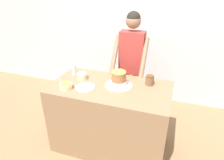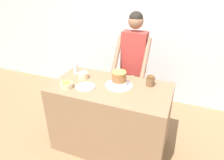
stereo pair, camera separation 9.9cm
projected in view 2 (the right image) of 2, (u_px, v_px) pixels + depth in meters
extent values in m
cube|color=silver|center=(142.00, 31.00, 3.57)|extent=(10.00, 0.05, 2.60)
cube|color=#8C6B4C|center=(111.00, 117.00, 2.68)|extent=(1.49, 0.79, 0.94)
cylinder|color=#2D2D38|center=(127.00, 95.00, 3.29)|extent=(0.11, 0.11, 0.84)
cylinder|color=#2D2D38|center=(137.00, 97.00, 3.24)|extent=(0.11, 0.11, 0.84)
cube|color=#B23833|center=(134.00, 53.00, 2.93)|extent=(0.36, 0.20, 0.63)
cylinder|color=#8E664C|center=(117.00, 55.00, 2.86)|extent=(0.06, 0.40, 0.53)
cylinder|color=#8E664C|center=(146.00, 59.00, 2.72)|extent=(0.06, 0.40, 0.53)
sphere|color=#8E664C|center=(136.00, 21.00, 2.73)|extent=(0.21, 0.21, 0.21)
sphere|color=black|center=(136.00, 18.00, 2.71)|extent=(0.19, 0.19, 0.19)
cylinder|color=silver|center=(119.00, 85.00, 2.49)|extent=(0.34, 0.34, 0.01)
cylinder|color=white|center=(119.00, 83.00, 2.47)|extent=(0.19, 0.19, 0.06)
cylinder|color=#9E663D|center=(119.00, 79.00, 2.45)|extent=(0.18, 0.18, 0.06)
cylinder|color=#9E663D|center=(119.00, 75.00, 2.42)|extent=(0.17, 0.17, 0.06)
cylinder|color=#F2DB4C|center=(119.00, 72.00, 2.41)|extent=(0.17, 0.17, 0.01)
cylinder|color=beige|center=(83.00, 76.00, 2.65)|extent=(0.13, 0.13, 0.08)
cylinder|color=white|center=(83.00, 73.00, 2.64)|extent=(0.11, 0.11, 0.01)
cylinder|color=silver|center=(85.00, 71.00, 2.67)|extent=(0.06, 0.02, 0.15)
cylinder|color=beige|center=(66.00, 85.00, 2.43)|extent=(0.15, 0.15, 0.06)
cylinder|color=#EF9938|center=(66.00, 83.00, 2.42)|extent=(0.13, 0.13, 0.01)
cylinder|color=silver|center=(62.00, 83.00, 2.37)|extent=(0.08, 0.03, 0.14)
cylinder|color=silver|center=(76.00, 69.00, 2.78)|extent=(0.06, 0.06, 0.15)
cylinder|color=silver|center=(86.00, 87.00, 2.45)|extent=(0.24, 0.24, 0.01)
cylinder|color=brown|center=(150.00, 82.00, 2.47)|extent=(0.10, 0.10, 0.11)
cylinder|color=brown|center=(151.00, 77.00, 2.44)|extent=(0.09, 0.09, 0.02)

